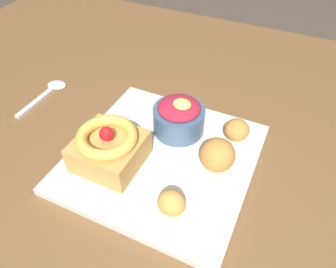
{
  "coord_description": "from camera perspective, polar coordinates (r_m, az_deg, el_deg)",
  "views": [
    {
      "loc": [
        0.18,
        -0.36,
        1.1
      ],
      "look_at": [
        0.03,
        -0.05,
        0.77
      ],
      "focal_mm": 33.57,
      "sensor_mm": 36.0,
      "label": 1
    }
  ],
  "objects": [
    {
      "name": "fritter_front",
      "position": [
        0.41,
        0.65,
        -12.35
      ],
      "size": [
        0.04,
        0.03,
        0.03
      ],
      "primitive_type": "ellipsoid",
      "color": "gold",
      "rests_on": "front_plate"
    },
    {
      "name": "fritter_back",
      "position": [
        0.52,
        12.37,
        0.76
      ],
      "size": [
        0.04,
        0.04,
        0.03
      ],
      "primitive_type": "ellipsoid",
      "color": "#BC7F38",
      "rests_on": "front_plate"
    },
    {
      "name": "front_plate",
      "position": [
        0.49,
        -0.99,
        -4.32
      ],
      "size": [
        0.27,
        0.27,
        0.01
      ],
      "primitive_type": "cube",
      "color": "silver",
      "rests_on": "dining_table"
    },
    {
      "name": "cake_slice",
      "position": [
        0.47,
        -10.68,
        -2.4
      ],
      "size": [
        0.09,
        0.09,
        0.07
      ],
      "rotation": [
        0.0,
        0.0,
        0.0
      ],
      "color": "#C68E47",
      "rests_on": "front_plate"
    },
    {
      "name": "dining_table",
      "position": [
        0.62,
        -0.45,
        -5.29
      ],
      "size": [
        1.33,
        0.93,
        0.73
      ],
      "color": "brown",
      "rests_on": "ground_plane"
    },
    {
      "name": "fritter_middle",
      "position": [
        0.46,
        8.94,
        -3.75
      ],
      "size": [
        0.05,
        0.05,
        0.05
      ],
      "primitive_type": "ellipsoid",
      "color": "#BC7F38",
      "rests_on": "front_plate"
    },
    {
      "name": "berry_ramekin",
      "position": [
        0.51,
        2.0,
        3.16
      ],
      "size": [
        0.08,
        0.08,
        0.07
      ],
      "color": "#3D5675",
      "rests_on": "front_plate"
    },
    {
      "name": "spoon",
      "position": [
        0.67,
        -20.97,
        7.11
      ],
      "size": [
        0.04,
        0.13,
        0.0
      ],
      "rotation": [
        0.0,
        0.0,
        1.58
      ],
      "color": "silver",
      "rests_on": "dining_table"
    }
  ]
}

